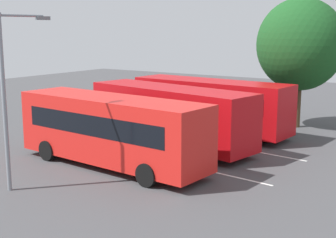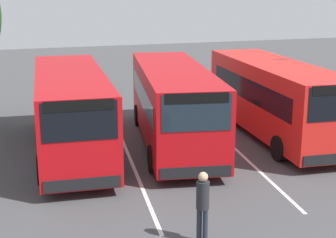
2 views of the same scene
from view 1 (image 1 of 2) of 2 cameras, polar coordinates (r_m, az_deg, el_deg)
name	(u,v)px [view 1 (image 1 of 2)]	position (r m, az deg, el deg)	size (l,w,h in m)	color
ground_plane	(164,146)	(24.61, -0.43, -3.28)	(69.11, 69.11, 0.00)	#424244
bus_far_left	(210,104)	(27.46, 5.04, 1.74)	(9.59, 3.13, 3.06)	#B70C11
bus_center_left	(170,114)	(24.21, 0.21, 0.56)	(9.70, 4.04, 3.06)	#B70C11
bus_center_right	(111,129)	(20.90, -6.85, -1.16)	(9.59, 3.17, 3.06)	red
pedestrian	(83,107)	(30.61, -10.11, 1.42)	(0.45, 0.45, 1.82)	#232833
street_lamp	(9,89)	(18.37, -18.47, 3.40)	(0.43, 2.19, 6.54)	gray
depot_tree	(300,45)	(29.87, 15.52, 8.56)	(5.25, 4.73, 7.79)	#4C3823
lane_stripe_outer_left	(186,139)	(26.31, 2.11, -2.35)	(14.10, 0.12, 0.01)	silver
lane_stripe_inner_left	(140,155)	(22.97, -3.36, -4.32)	(14.10, 0.12, 0.01)	silver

